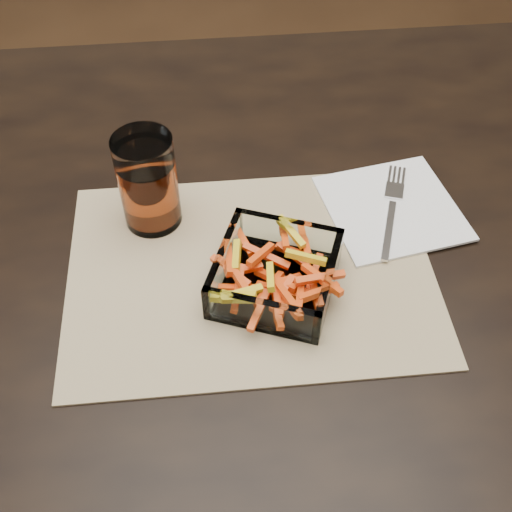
{
  "coord_description": "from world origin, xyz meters",
  "views": [
    {
      "loc": [
        -0.13,
        -0.6,
        1.37
      ],
      "look_at": [
        -0.08,
        -0.1,
        0.78
      ],
      "focal_mm": 45.0,
      "sensor_mm": 36.0,
      "label": 1
    }
  ],
  "objects_px": {
    "dining_table": "(307,254)",
    "glass_bowl": "(275,276)",
    "tumbler": "(148,184)",
    "fork": "(392,207)"
  },
  "relations": [
    {
      "from": "tumbler",
      "to": "fork",
      "type": "height_order",
      "value": "tumbler"
    },
    {
      "from": "glass_bowl",
      "to": "tumbler",
      "type": "height_order",
      "value": "tumbler"
    },
    {
      "from": "dining_table",
      "to": "tumbler",
      "type": "distance_m",
      "value": 0.26
    },
    {
      "from": "dining_table",
      "to": "fork",
      "type": "bearing_deg",
      "value": -6.39
    },
    {
      "from": "dining_table",
      "to": "tumbler",
      "type": "height_order",
      "value": "tumbler"
    },
    {
      "from": "tumbler",
      "to": "glass_bowl",
      "type": "bearing_deg",
      "value": -42.02
    },
    {
      "from": "tumbler",
      "to": "dining_table",
      "type": "bearing_deg",
      "value": -1.25
    },
    {
      "from": "fork",
      "to": "glass_bowl",
      "type": "bearing_deg",
      "value": -127.03
    },
    {
      "from": "glass_bowl",
      "to": "tumbler",
      "type": "bearing_deg",
      "value": 137.98
    },
    {
      "from": "dining_table",
      "to": "glass_bowl",
      "type": "bearing_deg",
      "value": -116.66
    }
  ]
}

